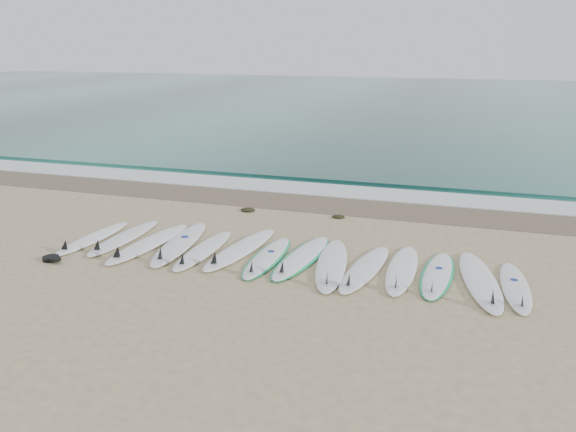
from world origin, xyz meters
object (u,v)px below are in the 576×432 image
(surfboard_7, at_px, (301,257))
(leash_coil, at_px, (52,259))
(surfboard_0, at_px, (91,238))
(surfboard_13, at_px, (516,288))

(surfboard_7, height_order, leash_coil, surfboard_7)
(surfboard_0, height_order, surfboard_13, surfboard_0)
(surfboard_7, bearing_deg, surfboard_0, -170.24)
(surfboard_7, bearing_deg, surfboard_13, 2.56)
(surfboard_7, xyz_separation_m, leash_coil, (-4.76, -1.53, -0.00))
(surfboard_13, distance_m, leash_coil, 8.88)
(leash_coil, bearing_deg, surfboard_7, 17.81)
(surfboard_0, distance_m, surfboard_13, 8.77)
(leash_coil, bearing_deg, surfboard_0, 89.13)
(surfboard_7, height_order, surfboard_13, surfboard_7)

